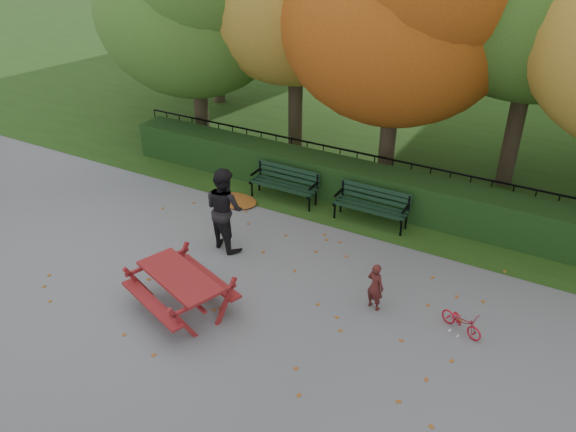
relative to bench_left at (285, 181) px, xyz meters
The scene contains 12 objects.
ground 3.96m from the bench_left, 70.65° to the right, with size 90.00×90.00×0.00m, color gray.
grass_strip 10.39m from the bench_left, 82.81° to the left, with size 90.00×90.00×0.00m, color #1F3A12.
hedge 1.53m from the bench_left, 31.58° to the left, with size 13.00×0.90×1.00m, color black.
iron_fence 2.06m from the bench_left, 50.89° to the left, with size 14.00×0.04×1.02m.
bench_left is the anchor object (origin of this frame).
bench_right 2.40m from the bench_left, ahead, with size 1.80×0.57×0.88m.
picnic_table 4.91m from the bench_left, 84.25° to the right, with size 2.24×2.02×0.90m.
leaf_pile 1.40m from the bench_left, 143.90° to the right, with size 1.22×0.85×0.08m, color brown.
leaf_scatter 3.68m from the bench_left, 69.08° to the right, with size 9.00×5.70×0.01m, color brown, non-canonical shape.
child 4.78m from the bench_left, 39.61° to the right, with size 0.36×0.24×1.00m, color #461916.
adult 2.65m from the bench_left, 91.20° to the right, with size 0.93×0.73×1.92m, color black.
bicycle 6.07m from the bench_left, 28.72° to the right, with size 0.30×0.86×0.45m, color #A70F1F.
Camera 1 is at (5.11, -7.61, 6.92)m, focal length 35.00 mm.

